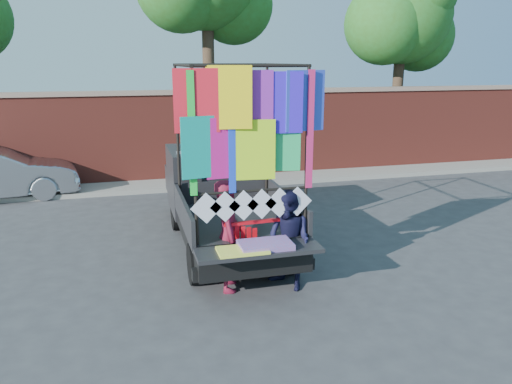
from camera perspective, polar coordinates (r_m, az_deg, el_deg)
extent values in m
plane|color=#38383A|center=(8.25, -2.16, -9.65)|extent=(90.00, 90.00, 0.00)
cube|color=maroon|center=(14.59, -8.35, 6.12)|extent=(30.00, 0.35, 2.50)
cube|color=gray|center=(14.45, -8.54, 11.22)|extent=(30.00, 0.45, 0.12)
cube|color=gray|center=(14.14, -7.83, 0.94)|extent=(30.00, 1.20, 0.12)
cylinder|color=#38281C|center=(15.77, -5.39, 12.26)|extent=(0.36, 0.36, 5.46)
sphere|color=#2D631C|center=(16.40, -2.54, 20.59)|extent=(2.40, 2.40, 2.40)
cylinder|color=#38281C|center=(18.06, 15.81, 10.65)|extent=(0.36, 0.36, 4.55)
sphere|color=#2D631C|center=(18.08, 16.41, 18.88)|extent=(3.20, 3.20, 3.20)
sphere|color=#2D631C|center=(18.85, 18.06, 16.58)|extent=(2.40, 2.40, 2.40)
sphere|color=#2D631C|center=(17.40, 14.49, 18.11)|extent=(2.60, 2.60, 2.60)
cylinder|color=black|center=(10.48, -8.99, -2.48)|extent=(0.22, 0.66, 0.66)
cylinder|color=black|center=(7.95, -6.86, -8.14)|extent=(0.22, 0.66, 0.66)
cylinder|color=black|center=(10.74, -0.65, -1.88)|extent=(0.22, 0.66, 0.66)
cylinder|color=black|center=(8.28, 4.01, -7.09)|extent=(0.22, 0.66, 0.66)
cube|color=black|center=(9.21, -3.23, -3.64)|extent=(1.71, 4.22, 0.30)
cube|color=black|center=(8.43, -2.21, -3.40)|extent=(1.81, 2.31, 0.10)
cube|color=black|center=(8.22, -8.25, -2.40)|extent=(0.06, 2.31, 0.45)
cube|color=black|center=(8.59, 3.54, -1.52)|extent=(0.06, 2.31, 0.45)
cube|color=black|center=(9.43, -3.75, -0.03)|extent=(1.81, 0.06, 0.45)
cube|color=black|center=(10.35, -4.81, 1.57)|extent=(1.81, 1.61, 1.26)
cube|color=#8C9EAD|center=(9.83, -4.39, 3.27)|extent=(1.61, 0.06, 0.55)
cube|color=#8C9EAD|center=(11.03, -5.53, 3.45)|extent=(1.61, 0.10, 0.70)
cube|color=black|center=(11.47, -5.76, 1.57)|extent=(1.76, 0.90, 0.55)
cube|color=black|center=(7.13, 0.30, -6.66)|extent=(1.81, 0.55, 0.06)
cube|color=black|center=(7.49, -0.17, -8.76)|extent=(1.86, 0.15, 0.18)
cylinder|color=black|center=(6.95, -7.04, 3.70)|extent=(0.05, 0.05, 2.51)
cylinder|color=black|center=(9.01, -8.93, 6.17)|extent=(0.05, 0.05, 2.51)
cylinder|color=black|center=(7.35, 5.81, 4.34)|extent=(0.05, 0.05, 2.51)
cylinder|color=black|center=(9.33, 1.24, 6.63)|extent=(0.05, 0.05, 2.51)
cylinder|color=black|center=(6.98, -0.45, 14.23)|extent=(1.71, 0.04, 0.04)
cylinder|color=black|center=(9.04, -3.90, 14.33)|extent=(1.71, 0.04, 0.04)
cylinder|color=black|center=(7.87, -8.45, 14.14)|extent=(0.04, 2.16, 0.04)
cylinder|color=black|center=(8.22, 3.39, 14.29)|extent=(0.04, 2.16, 0.04)
cylinder|color=black|center=(7.21, -0.42, 0.13)|extent=(1.71, 0.04, 0.04)
cube|color=red|center=(6.83, -6.63, 10.33)|extent=(0.62, 0.02, 0.85)
cube|color=yellow|center=(6.86, -3.42, 10.41)|extent=(0.62, 0.02, 0.85)
cube|color=purple|center=(6.98, -0.40, 10.52)|extent=(0.62, 0.02, 0.85)
cube|color=#341AF0|center=(7.04, 2.70, 10.54)|extent=(0.62, 0.02, 0.85)
cube|color=blue|center=(7.20, 5.51, 10.58)|extent=(0.62, 0.02, 0.85)
cube|color=#0CB09D|center=(6.87, -6.42, 4.87)|extent=(0.62, 0.02, 0.85)
cube|color=#E4198D|center=(6.97, -3.40, 5.08)|extent=(0.62, 0.02, 0.85)
cube|color=#C0FC1A|center=(7.02, -0.31, 5.17)|extent=(0.62, 0.02, 0.85)
cube|color=#21BD66|center=(7.16, 2.54, 5.35)|extent=(0.62, 0.02, 0.85)
cube|color=#1AD13A|center=(6.85, -7.33, 6.51)|extent=(0.10, 0.01, 1.71)
cube|color=#D82467|center=(7.27, 6.22, 7.02)|extent=(0.10, 0.01, 1.71)
cube|color=blue|center=(6.94, -2.78, 6.72)|extent=(0.10, 0.01, 1.71)
cube|color=white|center=(7.11, -5.70, -1.86)|extent=(0.45, 0.01, 0.45)
cube|color=white|center=(7.15, -3.54, -1.70)|extent=(0.45, 0.01, 0.45)
cube|color=white|center=(7.21, -1.41, -1.54)|extent=(0.45, 0.01, 0.45)
cube|color=white|center=(7.27, 0.68, -1.39)|extent=(0.45, 0.01, 0.45)
cube|color=white|center=(7.35, 2.73, -1.23)|extent=(0.45, 0.01, 0.45)
cube|color=white|center=(7.43, 4.74, -1.08)|extent=(0.45, 0.01, 0.45)
cube|color=#DF315A|center=(7.13, 1.08, -6.06)|extent=(0.75, 0.45, 0.08)
cube|color=#EAF84E|center=(7.00, -1.55, -6.68)|extent=(0.70, 0.40, 0.04)
imported|color=maroon|center=(7.55, -3.20, -4.96)|extent=(0.50, 0.68, 1.73)
imported|color=#151535|center=(7.61, 3.78, -5.54)|extent=(0.88, 0.94, 1.55)
cube|color=red|center=(7.48, 0.30, -3.40)|extent=(1.06, 0.13, 0.04)
cube|color=red|center=(7.50, -2.15, -6.09)|extent=(0.07, 0.02, 0.62)
cube|color=red|center=(7.53, -1.48, -6.17)|extent=(0.07, 0.02, 0.62)
cube|color=red|center=(7.55, -0.82, -6.25)|extent=(0.07, 0.02, 0.62)
cube|color=red|center=(7.58, -0.16, -6.33)|extent=(0.07, 0.02, 0.62)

